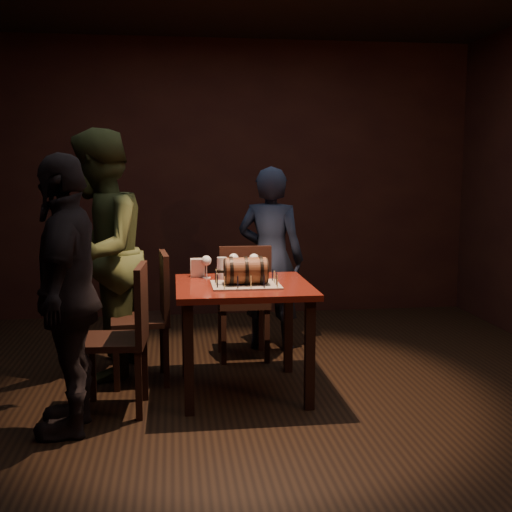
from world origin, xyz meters
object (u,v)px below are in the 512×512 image
at_px(pint_of_ale, 222,268).
at_px(chair_left_front, 126,330).
at_px(wine_glass_mid, 234,259).
at_px(person_left_front, 68,295).
at_px(wine_glass_left, 206,262).
at_px(chair_left_rear, 151,310).
at_px(person_back, 271,259).
at_px(pub_table, 243,300).
at_px(wine_glass_right, 254,260).
at_px(person_left_rear, 98,254).
at_px(chair_back, 244,296).
at_px(barrel_cake, 246,271).

distance_m(pint_of_ale, chair_left_front, 0.85).
relative_size(wine_glass_mid, person_left_front, 0.10).
bearing_deg(wine_glass_left, chair_left_rear, 174.19).
relative_size(person_back, person_left_front, 0.95).
bearing_deg(wine_glass_left, pub_table, -48.05).
height_order(pub_table, chair_left_front, chair_left_front).
relative_size(wine_glass_left, person_left_front, 0.10).
xyz_separation_m(wine_glass_right, person_back, (0.23, 0.70, -0.10)).
xyz_separation_m(person_back, person_left_rear, (-1.34, -0.53, 0.13)).
bearing_deg(wine_glass_right, wine_glass_left, -170.78).
relative_size(pub_table, person_back, 0.59).
relative_size(pub_table, wine_glass_mid, 5.59).
relative_size(pub_table, wine_glass_right, 5.59).
relative_size(wine_glass_mid, chair_left_front, 0.17).
distance_m(pub_table, person_left_front, 1.19).
bearing_deg(person_left_front, chair_left_rear, 153.29).
bearing_deg(chair_back, barrel_cake, -95.48).
bearing_deg(wine_glass_left, wine_glass_right, 9.22).
xyz_separation_m(chair_left_rear, person_left_front, (-0.44, -0.81, 0.28)).
height_order(chair_left_front, person_left_rear, person_left_rear).
bearing_deg(pint_of_ale, chair_back, 66.15).
height_order(chair_back, person_left_front, person_left_front).
height_order(wine_glass_left, chair_left_front, chair_left_front).
bearing_deg(wine_glass_right, person_left_front, -145.03).
xyz_separation_m(wine_glass_right, pint_of_ale, (-0.24, -0.08, -0.05)).
height_order(chair_back, chair_left_rear, same).
height_order(barrel_cake, pint_of_ale, barrel_cake).
distance_m(wine_glass_left, person_left_rear, 0.80).
height_order(wine_glass_mid, person_left_rear, person_left_rear).
xyz_separation_m(chair_left_front, person_left_front, (-0.30, -0.26, 0.28)).
xyz_separation_m(wine_glass_mid, chair_left_rear, (-0.60, -0.04, -0.34)).
xyz_separation_m(pint_of_ale, chair_back, (0.21, 0.47, -0.30)).
xyz_separation_m(chair_left_front, person_back, (1.11, 1.27, 0.25)).
distance_m(wine_glass_left, chair_left_rear, 0.53).
height_order(person_left_rear, person_left_front, person_left_rear).
bearing_deg(person_left_front, barrel_cake, 114.04).
bearing_deg(wine_glass_right, chair_left_rear, -178.78).
bearing_deg(barrel_cake, wine_glass_right, 74.80).
bearing_deg(chair_left_rear, person_back, 36.50).
bearing_deg(pint_of_ale, person_back, 59.18).
distance_m(pub_table, wine_glass_mid, 0.41).
distance_m(person_left_rear, person_left_front, 1.00).
height_order(pint_of_ale, chair_left_rear, chair_left_rear).
xyz_separation_m(pub_table, barrel_cake, (0.01, -0.07, 0.21)).
height_order(chair_back, chair_left_front, same).
bearing_deg(person_back, person_left_rear, 45.11).
distance_m(person_back, person_left_front, 2.08).
height_order(wine_glass_right, chair_left_rear, chair_left_rear).
bearing_deg(barrel_cake, wine_glass_left, 126.41).
height_order(person_back, person_left_rear, person_left_rear).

